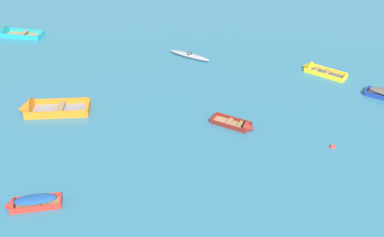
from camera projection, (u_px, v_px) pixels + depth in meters
The scene contains 7 objects.
rowboat_yellow_outer_right at pixel (314, 69), 33.74m from camera, with size 3.39×2.52×0.99m.
rowboat_maroon_outer_left at pixel (242, 126), 27.48m from camera, with size 2.88×1.86×0.87m.
kayak_grey_cluster_outer at pixel (189, 55), 35.76m from camera, with size 3.47×2.00×0.34m.
rowboat_red_near_camera at pixel (27, 203), 21.76m from camera, with size 2.78×1.54×0.76m.
rowboat_orange_midfield_right at pixel (39, 109), 28.91m from camera, with size 4.63×2.37×1.50m.
rowboat_turquoise_near_left at pixel (10, 33), 39.43m from camera, with size 4.06×1.58×1.25m.
mooring_buoy_trailing at pixel (332, 147), 25.92m from camera, with size 0.32×0.32×0.32m, color red.
Camera 1 is at (2.94, -4.81, 15.40)m, focal length 43.06 mm.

